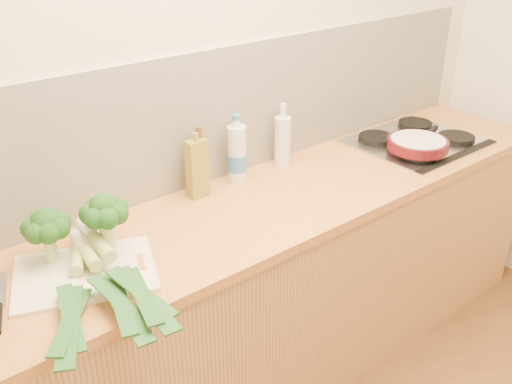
# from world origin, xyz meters

# --- Properties ---
(room_shell) EXTENTS (3.50, 3.50, 3.50)m
(room_shell) POSITION_xyz_m (0.00, 1.49, 1.17)
(room_shell) COLOR beige
(room_shell) RESTS_ON ground
(counter) EXTENTS (3.20, 0.62, 0.90)m
(counter) POSITION_xyz_m (0.00, 1.20, 0.45)
(counter) COLOR tan
(counter) RESTS_ON ground
(gas_hob) EXTENTS (0.58, 0.50, 0.04)m
(gas_hob) POSITION_xyz_m (1.02, 1.20, 0.91)
(gas_hob) COLOR silver
(gas_hob) RESTS_ON counter
(chopping_board) EXTENTS (0.51, 0.44, 0.01)m
(chopping_board) POSITION_xyz_m (-0.67, 1.18, 0.91)
(chopping_board) COLOR silver
(chopping_board) RESTS_ON counter
(broccoli_left) EXTENTS (0.15, 0.15, 0.18)m
(broccoli_left) POSITION_xyz_m (-0.72, 1.30, 1.04)
(broccoli_left) COLOR #AACA76
(broccoli_left) RESTS_ON chopping_board
(broccoli_right) EXTENTS (0.16, 0.16, 0.21)m
(broccoli_right) POSITION_xyz_m (-0.56, 1.24, 1.05)
(broccoli_right) COLOR #AACA76
(broccoli_right) RESTS_ON chopping_board
(leek_front) EXTENTS (0.36, 0.65, 0.04)m
(leek_front) POSITION_xyz_m (-0.70, 1.17, 0.94)
(leek_front) COLOR white
(leek_front) RESTS_ON chopping_board
(leek_mid) EXTENTS (0.14, 0.62, 0.04)m
(leek_mid) POSITION_xyz_m (-0.66, 1.10, 0.95)
(leek_mid) COLOR white
(leek_mid) RESTS_ON chopping_board
(leek_back) EXTENTS (0.12, 0.68, 0.04)m
(leek_back) POSITION_xyz_m (-0.61, 1.11, 0.97)
(leek_back) COLOR white
(leek_back) RESTS_ON chopping_board
(skillet) EXTENTS (0.39, 0.27, 0.05)m
(skillet) POSITION_xyz_m (0.89, 1.10, 0.96)
(skillet) COLOR #470B13
(skillet) RESTS_ON gas_hob
(oil_tin) EXTENTS (0.08, 0.05, 0.26)m
(oil_tin) POSITION_xyz_m (-0.10, 1.40, 1.02)
(oil_tin) COLOR olive
(oil_tin) RESTS_ON counter
(glass_bottle) EXTENTS (0.07, 0.07, 0.28)m
(glass_bottle) POSITION_xyz_m (0.36, 1.42, 1.01)
(glass_bottle) COLOR silver
(glass_bottle) RESTS_ON counter
(amber_bottle) EXTENTS (0.06, 0.06, 0.28)m
(amber_bottle) POSITION_xyz_m (-0.07, 1.42, 1.02)
(amber_bottle) COLOR brown
(amber_bottle) RESTS_ON counter
(water_bottle) EXTENTS (0.08, 0.08, 0.27)m
(water_bottle) POSITION_xyz_m (0.10, 1.41, 1.01)
(water_bottle) COLOR silver
(water_bottle) RESTS_ON counter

